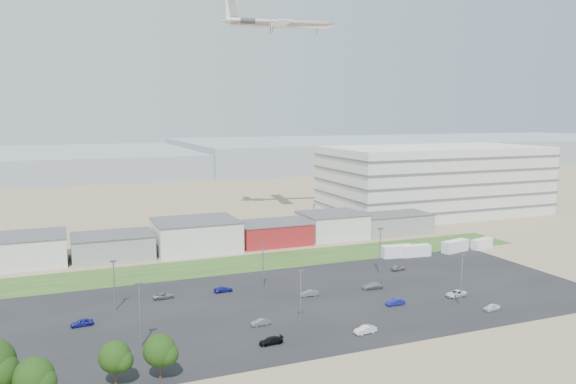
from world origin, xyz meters
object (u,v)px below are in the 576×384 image
box_trailer_a (397,251)px  parked_car_1 (395,302)px  parked_car_8 (398,268)px  airliner (280,23)px  parked_car_4 (261,322)px  parked_car_5 (82,323)px  parked_car_6 (223,289)px  parked_car_7 (309,293)px  parked_car_0 (456,294)px  parked_car_2 (492,307)px  parked_car_3 (271,341)px  parked_car_12 (372,286)px  parked_car_9 (163,296)px  parked_car_13 (365,330)px

box_trailer_a → parked_car_1: 37.92m
parked_car_1 → parked_car_8: size_ratio=1.05×
parked_car_1 → airliner: bearing=171.7°
parked_car_4 → parked_car_1: bearing=84.8°
parked_car_5 → box_trailer_a: bearing=100.7°
parked_car_6 → parked_car_7: parked_car_7 is taller
parked_car_5 → parked_car_0: bearing=76.9°
parked_car_1 → parked_car_2: 17.91m
parked_car_8 → parked_car_7: bearing=102.5°
parked_car_5 → airliner: bearing=136.2°
parked_car_7 → airliner: bearing=168.6°
parked_car_7 → parked_car_8: size_ratio=1.01×
parked_car_5 → parked_car_6: bearing=104.2°
parked_car_3 → parked_car_4: parked_car_3 is taller
parked_car_4 → parked_car_12: parked_car_12 is taller
parked_car_0 → parked_car_8: bearing=175.8°
parked_car_5 → parked_car_6: size_ratio=0.97×
box_trailer_a → parked_car_7: size_ratio=2.25×
parked_car_3 → parked_car_6: parked_car_3 is taller
parked_car_1 → parked_car_9: (-41.15, 20.85, -0.06)m
parked_car_0 → parked_car_8: 20.98m
parked_car_12 → box_trailer_a: bearing=140.6°
parked_car_13 → parked_car_3: bearing=-100.9°
parked_car_5 → parked_car_13: size_ratio=0.96×
parked_car_2 → parked_car_6: 53.19m
parked_car_6 → parked_car_13: bearing=-155.3°
parked_car_2 → parked_car_7: size_ratio=0.95×
parked_car_9 → parked_car_13: bearing=-141.4°
airliner → parked_car_13: size_ratio=10.43×
parked_car_0 → parked_car_4: bearing=-94.7°
parked_car_2 → parked_car_4: (-43.04, 9.17, -0.03)m
airliner → parked_car_0: bearing=-79.8°
parked_car_1 → parked_car_8: parked_car_1 is taller
parked_car_4 → parked_car_8: 46.83m
box_trailer_a → parked_car_3: 63.96m
box_trailer_a → parked_car_4: (-48.63, -31.77, -1.00)m
parked_car_1 → parked_car_6: bearing=-126.0°
parked_car_5 → parked_car_4: bearing=64.7°
parked_car_0 → parked_car_2: bearing=1.4°
parked_car_12 → parked_car_3: bearing=-53.6°
airliner → parked_car_5: bearing=-120.6°
airliner → parked_car_0: size_ratio=9.08×
parked_car_1 → parked_car_4: parked_car_1 is taller
parked_car_1 → parked_car_5: size_ratio=1.00×
parked_car_8 → parked_car_5: bearing=91.1°
parked_car_9 → airliner: bearing=-40.1°
parked_car_9 → parked_car_6: bearing=-95.8°
box_trailer_a → parked_car_12: box_trailer_a is taller
airliner → parked_car_7: 110.18m
parked_car_9 → parked_car_3: bearing=-161.3°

